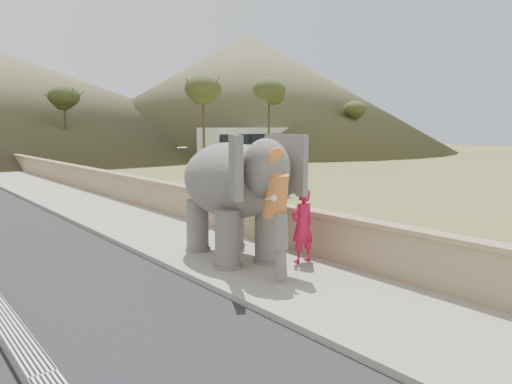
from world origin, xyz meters
The scene contains 10 objects.
ground centered at (0.00, 0.00, 0.00)m, with size 160.00×160.00×0.00m, color olive.
walkway centered at (0.00, 10.00, 0.07)m, with size 3.00×120.00×0.15m, color #9E9687.
parapet centered at (1.65, 10.00, 0.55)m, with size 0.30×120.00×1.10m, color tan.
cow centered at (6.15, 12.64, 0.67)m, with size 0.73×1.60×1.35m, color brown.
distant_car centered at (16.71, 35.69, 0.72)m, with size 1.70×4.23×1.44m, color #BCBBC3.
bus_white centered at (21.43, 32.02, 1.55)m, with size 2.50×11.00×3.10m, color silver.
bus_orange centered at (31.67, 33.40, 1.55)m, with size 2.50×11.00×3.10m, color gold.
hill_right centered at (36.00, 52.00, 8.00)m, with size 56.00×56.00×16.00m, color brown.
elephant_and_man centered at (0.02, 3.76, 1.52)m, with size 2.50×4.07×2.77m.
trees centered at (0.33, 27.51, 3.94)m, with size 48.33×42.11×9.78m.
Camera 1 is at (-6.36, -5.54, 3.10)m, focal length 35.00 mm.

